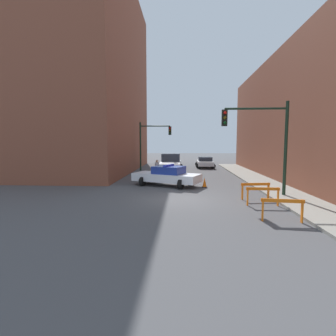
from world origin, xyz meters
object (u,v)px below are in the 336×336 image
Objects in this scene: pedestrian_crossing at (157,170)px; barrier_front at (282,206)px; police_car at (167,176)px; traffic_light_near at (265,134)px; parked_car_near at (205,162)px; white_truck at (170,164)px; barrier_back at (255,188)px; traffic_light_far at (150,139)px; barrier_mid at (263,193)px; traffic_cone at (205,183)px.

barrier_front is (5.93, -10.94, -0.24)m from pedestrian_crossing.
barrier_front is at bearing -125.92° from police_car.
traffic_light_near is 17.24m from parked_car_near.
police_car is 0.93× the size of white_truck.
barrier_front and barrier_back have the same top height.
police_car is at bearing -88.48° from white_truck.
traffic_light_far is 10.54m from police_car.
traffic_light_far is 7.70m from pedestrian_crossing.
traffic_cone is at bearing 115.03° from barrier_mid.
barrier_back is at bearing -106.78° from police_car.
barrier_mid is (-0.65, -2.18, -2.91)m from traffic_light_near.
traffic_light_near reaches higher than traffic_light_far.
traffic_light_far is 19.70m from barrier_front.
traffic_light_near is at bearing -58.86° from traffic_light_far.
barrier_front is 2.60m from barrier_mid.
parked_car_near is 2.70× the size of barrier_front.
white_truck is at bearing -40.72° from traffic_light_far.
parked_car_near is (3.93, 5.54, -0.23)m from white_truck.
pedestrian_crossing is 10.26m from barrier_mid.
barrier_back reaches higher than traffic_cone.
traffic_light_near is 13.01m from white_truck.
parked_car_near reaches higher than barrier_mid.
traffic_light_far reaches higher than parked_car_near.
parked_car_near is 17.71m from barrier_back.
traffic_light_near is at bearing 51.18° from barrier_back.
white_truck is 5.26m from pedestrian_crossing.
pedestrian_crossing is (-0.84, -5.20, -0.04)m from white_truck.
barrier_front is 1.00× the size of barrier_back.
white_truck is at bearing 108.05° from traffic_cone.
barrier_back is (-0.62, -0.77, -2.91)m from traffic_light_near.
traffic_cone is at bearing 106.97° from barrier_front.
traffic_light_far is 3.87m from white_truck.
white_truck is at bearing 113.06° from barrier_back.
parked_car_near is 21.70m from barrier_front.
barrier_front is at bearing 65.03° from pedestrian_crossing.
traffic_light_far is at bearing 36.32° from police_car.
traffic_light_far is at bearing -132.25° from pedestrian_crossing.
parked_car_near is (3.79, 13.52, -0.05)m from police_car.
traffic_light_far is 1.03× the size of police_car.
barrier_mid is at bearing 89.22° from barrier_front.
traffic_light_far is (-8.03, 13.29, -0.13)m from traffic_light_near.
traffic_light_near reaches higher than pedestrian_crossing.
police_car is at bearing 170.40° from traffic_cone.
white_truck is (-5.78, 11.36, -2.62)m from traffic_light_near.
white_truck is at bearing -124.93° from parked_car_near.
parked_car_near is at bearing -167.39° from pedestrian_crossing.
barrier_back is at bearing -56.89° from traffic_cone.
traffic_light_near is 9.43m from pedestrian_crossing.
barrier_mid and barrier_back have the same top height.
barrier_front is (7.35, -18.07, -2.78)m from traffic_light_far.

